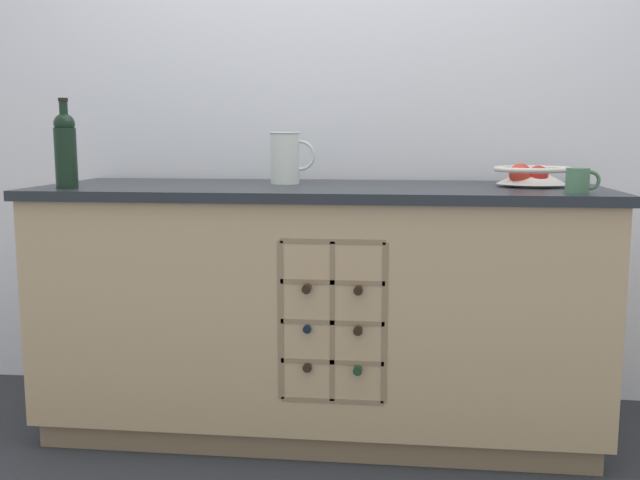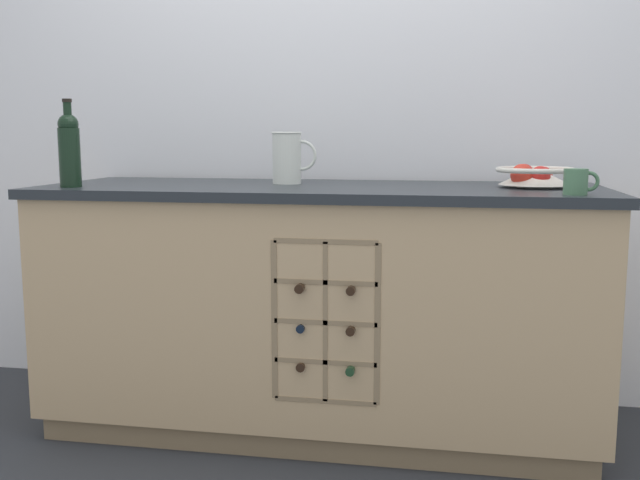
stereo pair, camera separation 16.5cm
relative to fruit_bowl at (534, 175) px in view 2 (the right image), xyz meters
name	(u,v)px [view 2 (the right image)]	position (x,y,z in m)	size (l,w,h in m)	color
ground_plane	(320,423)	(-0.77, -0.04, -0.97)	(14.00, 14.00, 0.00)	#2D3035
back_wall	(338,95)	(-0.77, 0.38, 0.31)	(4.40, 0.06, 2.55)	white
kitchen_island	(320,306)	(-0.76, -0.05, -0.50)	(2.04, 0.76, 0.92)	#8B7354
fruit_bowl	(534,175)	(0.00, 0.00, 0.00)	(0.27, 0.27, 0.09)	silver
white_pitcher	(288,157)	(-0.91, 0.04, 0.06)	(0.17, 0.12, 0.20)	silver
ceramic_mug	(577,182)	(0.10, -0.30, 0.00)	(0.11, 0.07, 0.08)	#4C7A56
standing_wine_bottle	(69,148)	(-1.63, -0.27, 0.09)	(0.08, 0.08, 0.31)	black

